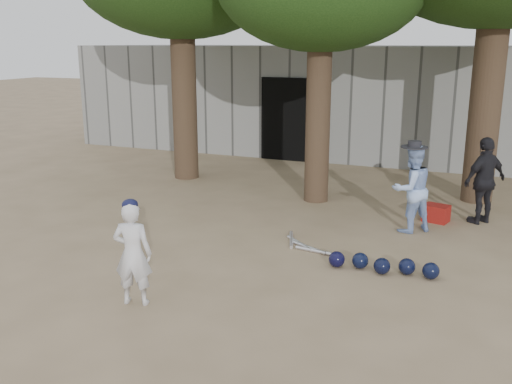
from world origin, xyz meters
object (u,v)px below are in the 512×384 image
at_px(boy_player, 133,254).
at_px(spectator_blue, 411,189).
at_px(red_bag, 436,213).
at_px(spectator_dark, 485,181).

distance_m(boy_player, spectator_blue, 4.91).
relative_size(spectator_blue, red_bag, 3.50).
xyz_separation_m(boy_player, spectator_dark, (3.83, 5.04, 0.12)).
bearing_deg(spectator_dark, red_bag, -31.71).
relative_size(spectator_blue, spectator_dark, 0.96).
xyz_separation_m(spectator_dark, red_bag, (-0.74, -0.22, -0.61)).
bearing_deg(red_bag, spectator_dark, 16.63).
distance_m(boy_player, red_bag, 5.74).
height_order(boy_player, red_bag, boy_player).
bearing_deg(spectator_blue, boy_player, 13.60).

